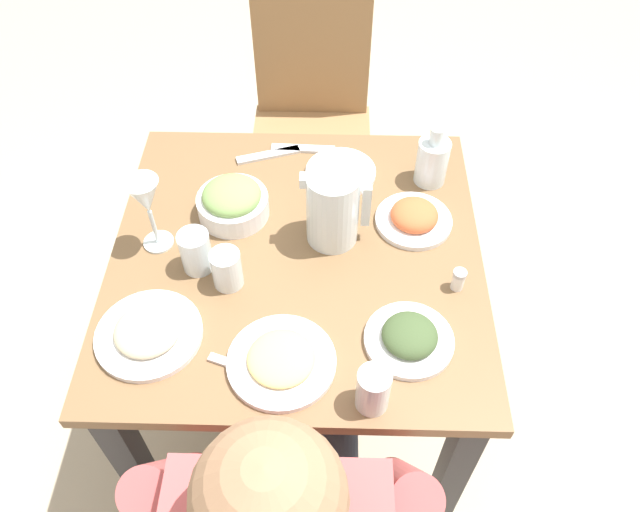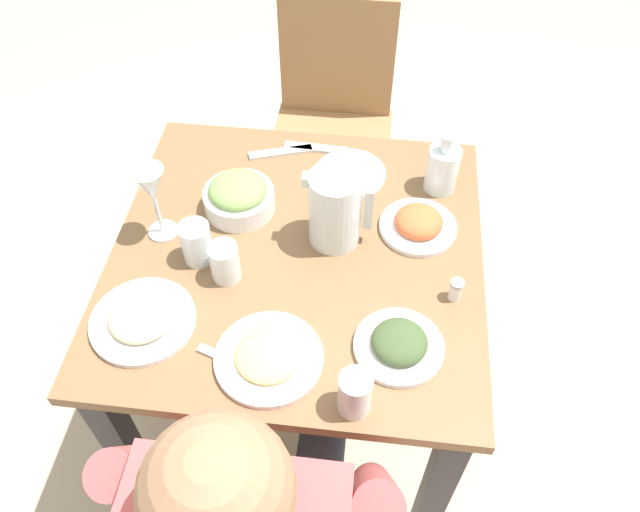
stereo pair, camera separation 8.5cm
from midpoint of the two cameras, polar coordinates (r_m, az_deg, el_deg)
name	(u,v)px [view 1 (the left image)]	position (r m, az deg, el deg)	size (l,w,h in m)	color
ground_plane	(303,400)	(2.05, -2.78, -13.09)	(8.00, 8.00, 0.00)	tan
dining_table	(298,287)	(1.54, -3.62, -2.89)	(0.86, 0.86, 0.74)	brown
chair_far	(312,118)	(2.17, -1.91, 12.48)	(0.40, 0.40, 0.90)	#997047
water_pitcher	(333,208)	(1.40, -0.54, 4.41)	(0.16, 0.12, 0.19)	silver
salad_bowl	(233,201)	(1.51, -9.63, 4.91)	(0.17, 0.17, 0.09)	white
plate_fries	(281,360)	(1.26, -5.52, -9.57)	(0.22, 0.22, 0.04)	white
plate_beans	(148,332)	(1.35, -17.26, -6.76)	(0.22, 0.22, 0.04)	white
plate_dolmas	(409,337)	(1.28, 6.33, -7.51)	(0.19, 0.19, 0.05)	white
plate_rice_curry	(414,217)	(1.49, 7.02, 3.49)	(0.18, 0.18, 0.05)	white
plate_yoghurt	(341,170)	(1.61, 0.41, 7.89)	(0.18, 0.18, 0.05)	white
water_glass_center	(227,269)	(1.37, -10.32, -1.24)	(0.07, 0.07, 0.09)	silver
water_glass_far_right	(373,390)	(1.18, 2.81, -12.24)	(0.06, 0.06, 0.10)	silver
water_glass_near_left	(196,251)	(1.40, -13.02, 0.36)	(0.07, 0.07, 0.10)	silver
wine_glass	(146,200)	(1.41, -17.35, 4.88)	(0.08, 0.08, 0.20)	silver
oil_carafe	(432,163)	(1.58, 8.71, 8.39)	(0.08, 0.08, 0.16)	silver
salt_shaker	(458,280)	(1.37, 10.87, -2.20)	(0.03, 0.03, 0.05)	white
fork_near	(302,149)	(1.69, -3.14, 9.76)	(0.17, 0.03, 0.01)	silver
knife_near	(251,371)	(1.27, -8.28, -10.45)	(0.18, 0.02, 0.01)	silver
fork_far	(268,155)	(1.68, -6.24, 9.16)	(0.17, 0.03, 0.01)	silver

